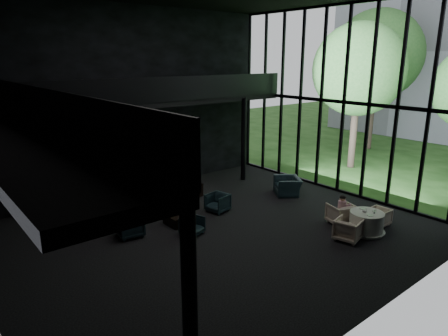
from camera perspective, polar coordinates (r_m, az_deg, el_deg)
floor at (r=14.07m, az=-1.01°, el=-9.00°), size 14.00×12.00×0.02m
wall_back at (r=18.00m, az=-13.14°, el=9.25°), size 14.00×0.04×8.00m
wall_front at (r=9.08m, az=23.03°, el=2.61°), size 14.00×0.04×8.00m
curtain_wall at (r=18.04m, az=16.76°, el=9.02°), size 0.20×12.00×8.00m
mezzanine_left at (r=10.41m, az=-28.09°, el=3.53°), size 2.00×12.00×0.25m
mezzanine_back at (r=17.60m, az=-8.72°, el=9.34°), size 12.00×2.00×0.25m
railing_left at (r=10.55m, az=-23.19°, el=7.56°), size 0.06×12.00×1.00m
railing_back at (r=16.70m, az=-7.01°, el=11.15°), size 12.00×0.06×1.00m
column_sw at (r=6.50m, az=-4.87°, el=-20.69°), size 0.24×0.24×4.00m
column_nw at (r=16.49m, az=-27.93°, el=0.21°), size 0.24×0.24×4.00m
column_ne at (r=19.34m, az=2.80°, el=4.04°), size 0.24×0.24×4.00m
tree_near at (r=22.44m, az=18.72°, el=13.17°), size 4.80×4.80×7.65m
tree_far at (r=27.74m, az=21.03°, el=14.82°), size 5.60×5.60×8.80m
console at (r=16.76m, az=-9.07°, el=-3.71°), size 2.37×0.54×0.75m
bronze_urn at (r=16.37m, az=-9.00°, el=-0.61°), size 0.74×0.74×1.39m
side_table_left at (r=15.99m, az=-13.75°, el=-5.34°), size 0.49×0.49×0.54m
table_lamp_left at (r=15.74m, az=-13.89°, el=-2.96°), size 0.36×0.36×0.61m
side_table_right at (r=17.43m, az=-4.18°, el=-3.10°), size 0.52×0.52×0.57m
table_lamp_right at (r=17.41m, az=-4.69°, el=-0.60°), size 0.37×0.37×0.63m
sofa at (r=15.67m, az=-9.96°, el=-4.88°), size 2.36×1.22×0.89m
lounge_armchair_west at (r=13.89m, az=-13.26°, el=-7.76°), size 0.93×0.98×0.89m
lounge_armchair_east at (r=15.64m, az=-0.93°, el=-4.82°), size 0.88×0.92×0.81m
lounge_armchair_south at (r=13.76m, az=-4.57°, el=-8.24°), size 0.72×0.70×0.61m
window_armchair at (r=17.72m, az=9.09°, el=-1.97°), size 1.44×1.56×1.15m
coffee_table at (r=14.67m, az=-6.50°, el=-7.26°), size 0.85×0.85×0.37m
dining_table at (r=14.66m, az=19.64°, el=-7.52°), size 1.29×1.29×0.75m
dining_chair_north at (r=15.07m, az=16.38°, el=-6.06°), size 1.11×1.07×0.92m
dining_chair_east at (r=15.47m, az=21.26°, el=-6.53°), size 0.57×0.61×0.62m
dining_chair_west at (r=13.88m, az=17.34°, el=-8.19°), size 0.94×0.98×0.85m
child at (r=15.01m, az=16.54°, el=-4.91°), size 0.30×0.30×0.63m
plate_a at (r=14.26m, az=20.15°, el=-6.35°), size 0.28×0.28×0.01m
plate_b at (r=14.79m, az=19.21°, el=-5.47°), size 0.25×0.25×0.02m
saucer at (r=14.70m, az=20.66°, el=-5.75°), size 0.18×0.18×0.01m
coffee_cup at (r=14.68m, az=20.79°, el=-5.66°), size 0.08×0.08×0.05m
cereal_bowl at (r=14.47m, az=19.43°, el=-5.83°), size 0.16×0.16×0.08m
cream_pot at (r=14.47m, az=20.69°, el=-5.96°), size 0.08×0.08×0.07m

